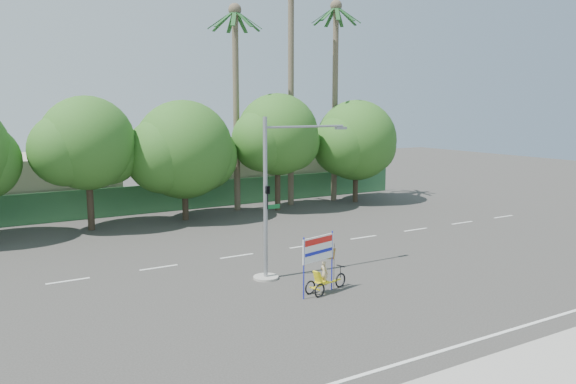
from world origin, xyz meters
TOP-DOWN VIEW (x-y plane):
  - ground at (0.00, 0.00)m, footprint 120.00×120.00m
  - sidewalk_near at (0.00, -7.50)m, footprint 50.00×2.40m
  - fence at (0.00, 21.50)m, footprint 38.00×0.08m
  - building_left at (-10.00, 26.00)m, footprint 12.00×8.00m
  - building_right at (8.00, 26.00)m, footprint 14.00×8.00m
  - tree_left at (-7.05, 18.00)m, footprint 6.66×5.60m
  - tree_center at (-1.05, 18.00)m, footprint 7.62×6.40m
  - tree_right at (5.95, 18.00)m, footprint 6.90×5.80m
  - tree_far_right at (12.95, 18.00)m, footprint 7.38×6.20m
  - palm_tall at (8.00, 19.50)m, footprint 3.73×3.79m
  - palm_mid at (12.00, 19.50)m, footprint 3.73×3.79m
  - palm_short at (3.50, 19.50)m, footprint 3.73×3.79m
  - traffic_signal at (-2.20, 3.98)m, footprint 4.72×1.10m
  - trike_billboard at (-1.45, 1.18)m, footprint 2.49×0.92m

SIDE VIEW (x-z plane):
  - ground at x=0.00m, z-range 0.00..0.00m
  - sidewalk_near at x=0.00m, z-range 0.00..0.12m
  - fence at x=0.00m, z-range 0.00..2.00m
  - trike_billboard at x=-1.45m, z-range -0.24..2.26m
  - building_right at x=8.00m, z-range 0.00..3.60m
  - building_left at x=-10.00m, z-range 0.00..4.00m
  - traffic_signal at x=-2.20m, z-range -0.58..6.42m
  - tree_center at x=-1.05m, z-range 0.54..8.39m
  - tree_far_right at x=12.95m, z-range 0.68..8.61m
  - tree_left at x=-7.05m, z-range 1.02..9.09m
  - tree_right at x=5.95m, z-range 1.06..9.42m
  - palm_short at x=3.50m, z-range 1.64..16.09m
  - palm_mid at x=12.00m, z-range 1.67..17.12m
  - palm_tall at x=8.00m, z-range 1.74..19.19m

